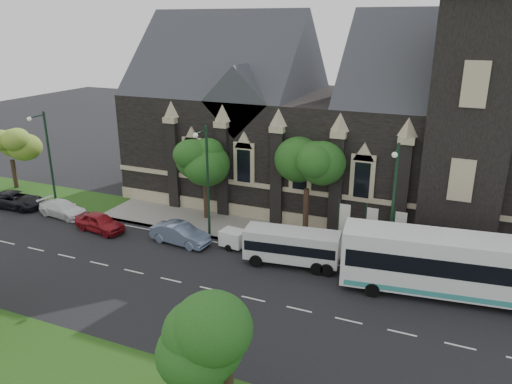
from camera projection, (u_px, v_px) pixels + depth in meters
The scene contains 20 objects.
ground at pixel (211, 289), 31.70m from camera, with size 160.00×160.00×0.00m, color black.
sidewalk at pixel (266, 233), 39.93m from camera, with size 80.00×5.00×0.15m, color gray.
museum at pixel (360, 119), 43.44m from camera, with size 40.00×17.70×29.90m.
tree_park_east at pixel (233, 329), 19.79m from camera, with size 3.40×3.40×6.28m.
tree_walk_right at pixel (311, 166), 37.91m from camera, with size 4.08×4.08×7.80m.
tree_walk_left at pixel (208, 155), 41.27m from camera, with size 3.91×3.91×7.64m.
tree_walk_far at pixel (12, 145), 49.37m from camera, with size 3.40×3.40×6.28m.
street_lamp_near at pixel (393, 201), 32.47m from camera, with size 0.36×1.88×9.00m.
street_lamp_mid at pixel (206, 176), 37.67m from camera, with size 0.36×1.88×9.00m.
street_lamp_far at pixel (48, 155), 43.62m from camera, with size 0.36×1.88×9.00m.
banner_flag_left at pixel (342, 221), 36.40m from camera, with size 0.90×0.10×4.00m.
banner_flag_center at pixel (369, 225), 35.66m from camera, with size 0.90×0.10×4.00m.
banner_flag_right at pixel (398, 229), 34.91m from camera, with size 0.90×0.10×4.00m.
tour_coach at pixel (456, 265), 30.17m from camera, with size 14.02×4.53×4.02m.
shuttle_bus at pixel (292, 245), 34.48m from camera, with size 6.84×3.10×2.56m.
box_trailer at pixel (233, 238), 37.29m from camera, with size 2.68×1.58×1.40m.
sedan at pixel (180, 234), 38.03m from camera, with size 1.69×4.86×1.60m, color #7285A5.
car_far_red at pixel (100, 222), 40.30m from camera, with size 1.82×4.51×1.54m, color maroon.
car_far_white at pixel (63, 209), 43.40m from camera, with size 1.96×4.83×1.40m, color white.
car_far_black at pixel (17, 200), 45.47m from camera, with size 2.46×5.33×1.48m, color black.
Camera 1 is at (13.66, -24.50, 16.30)m, focal length 34.51 mm.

